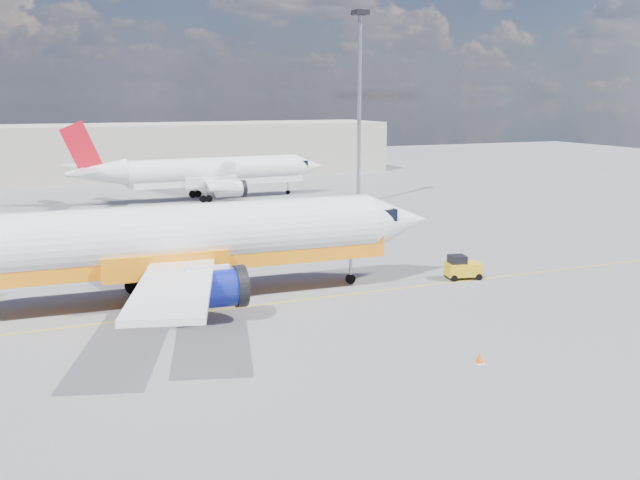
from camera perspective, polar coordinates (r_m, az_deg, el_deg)
name	(u,v)px	position (r m, az deg, el deg)	size (l,w,h in m)	color
ground	(326,313)	(41.02, 0.46, -5.86)	(240.00, 240.00, 0.00)	slate
taxi_line	(306,299)	(43.68, -1.09, -4.77)	(70.00, 0.15, 0.01)	gold
terminal_main	(164,150)	(113.15, -12.39, 7.04)	(70.00, 14.00, 8.00)	#B8B19F
main_jet	(160,241)	(43.23, -12.67, -0.10)	(37.20, 29.42, 11.28)	white
second_jet	(207,173)	(86.34, -9.03, 5.33)	(31.62, 24.98, 9.58)	white
gse_tug	(462,268)	(49.27, 11.29, -2.18)	(2.50, 1.80, 1.65)	black
traffic_cone	(480,358)	(34.31, 12.65, -9.18)	(0.41, 0.41, 0.58)	white
floodlight_mast	(359,90)	(81.10, 3.17, 11.88)	(1.56, 1.56, 21.39)	#999AA1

